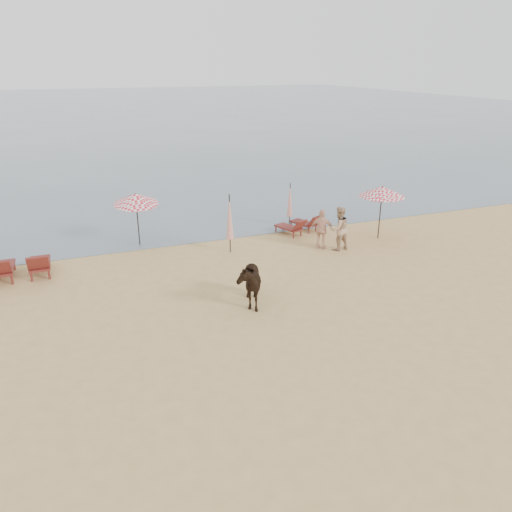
% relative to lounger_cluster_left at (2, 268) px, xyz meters
% --- Properties ---
extents(ground, '(120.00, 120.00, 0.00)m').
position_rel_lounger_cluster_left_xyz_m(ground, '(8.37, -8.60, -0.49)').
color(ground, tan).
rests_on(ground, ground).
extents(sea, '(160.00, 140.00, 0.06)m').
position_rel_lounger_cluster_left_xyz_m(sea, '(8.37, 71.40, -0.49)').
color(sea, '#51606B').
rests_on(sea, ground).
extents(lounger_cluster_left, '(3.20, 1.89, 0.70)m').
position_rel_lounger_cluster_left_xyz_m(lounger_cluster_left, '(0.00, 0.00, 0.00)').
color(lounger_cluster_left, maroon).
rests_on(lounger_cluster_left, ground).
extents(lounger_cluster_right, '(2.05, 2.01, 0.57)m').
position_rel_lounger_cluster_left_xyz_m(lounger_cluster_right, '(12.29, 1.06, -0.09)').
color(lounger_cluster_right, maroon).
rests_on(lounger_cluster_right, ground).
extents(umbrella_open_left_b, '(1.85, 1.89, 2.37)m').
position_rel_lounger_cluster_left_xyz_m(umbrella_open_left_b, '(5.16, 2.06, 1.56)').
color(umbrella_open_left_b, black).
rests_on(umbrella_open_left_b, ground).
extents(umbrella_open_right, '(1.96, 1.96, 2.39)m').
position_rel_lounger_cluster_left_xyz_m(umbrella_open_right, '(15.25, -0.90, 1.66)').
color(umbrella_open_right, black).
rests_on(umbrella_open_right, ground).
extents(umbrella_closed_left, '(0.30, 0.30, 2.46)m').
position_rel_lounger_cluster_left_xyz_m(umbrella_closed_left, '(8.54, -0.16, 1.02)').
color(umbrella_closed_left, black).
rests_on(umbrella_closed_left, ground).
extents(umbrella_closed_right, '(0.26, 0.26, 2.13)m').
position_rel_lounger_cluster_left_xyz_m(umbrella_closed_right, '(12.26, 2.08, 0.82)').
color(umbrella_closed_right, black).
rests_on(umbrella_closed_right, ground).
extents(cow, '(1.29, 2.05, 1.60)m').
position_rel_lounger_cluster_left_xyz_m(cow, '(7.59, -4.85, 0.31)').
color(cow, black).
rests_on(cow, ground).
extents(beachgoer_right_a, '(0.98, 0.81, 1.86)m').
position_rel_lounger_cluster_left_xyz_m(beachgoer_right_a, '(12.86, -1.50, 0.44)').
color(beachgoer_right_a, tan).
rests_on(beachgoer_right_a, ground).
extents(beachgoer_right_b, '(1.06, 0.92, 1.71)m').
position_rel_lounger_cluster_left_xyz_m(beachgoer_right_b, '(12.25, -1.17, 0.37)').
color(beachgoer_right_b, '#DFA98B').
rests_on(beachgoer_right_b, ground).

